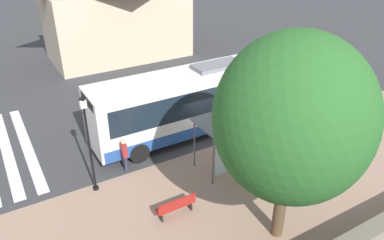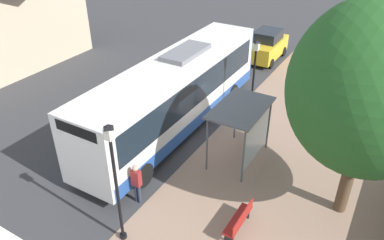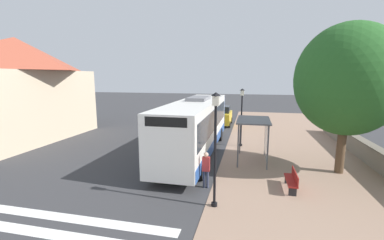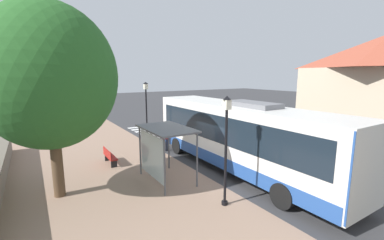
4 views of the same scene
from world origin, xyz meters
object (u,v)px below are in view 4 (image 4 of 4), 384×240
object	(u,v)px
bench	(110,156)
street_lamp_far	(226,142)
shade_tree	(49,77)
bus_shelter	(163,137)
bus	(238,135)
street_lamp_near	(146,109)
pedestrian	(166,136)

from	to	relation	value
bench	street_lamp_far	world-z (taller)	street_lamp_far
bench	shade_tree	world-z (taller)	shade_tree
bus_shelter	bus	bearing A→B (deg)	-12.54
street_lamp_near	shade_tree	size ratio (longest dim) A/B	0.58
bus	street_lamp_far	distance (m)	3.79
bench	street_lamp_near	world-z (taller)	street_lamp_near
bench	pedestrian	bearing A→B (deg)	9.23
bus	bus_shelter	bearing A→B (deg)	167.46
bench	bus_shelter	bearing A→B (deg)	-67.18
street_lamp_far	shade_tree	world-z (taller)	shade_tree
bus	shade_tree	size ratio (longest dim) A/B	1.59
bus_shelter	street_lamp_far	xyz separation A→B (m)	(0.97, -3.28, 0.36)
bus	shade_tree	distance (m)	8.83
bus_shelter	pedestrian	distance (m)	5.00
bus_shelter	bench	size ratio (longest dim) A/B	1.85
street_lamp_near	shade_tree	bearing A→B (deg)	-139.79
pedestrian	bus_shelter	bearing A→B (deg)	-117.47
bus	bus_shelter	distance (m)	3.91
bench	street_lamp_near	xyz separation A→B (m)	(3.18, 2.25, 2.18)
street_lamp_far	shade_tree	bearing A→B (deg)	141.47
bus	street_lamp_far	size ratio (longest dim) A/B	2.90
bench	shade_tree	xyz separation A→B (m)	(-2.76, -2.77, 4.40)
pedestrian	street_lamp_near	distance (m)	2.41
bus	street_lamp_far	world-z (taller)	street_lamp_far
street_lamp_near	street_lamp_far	xyz separation A→B (m)	(-0.66, -9.24, -0.15)
bus_shelter	pedestrian	size ratio (longest dim) A/B	1.79
bus_shelter	pedestrian	xyz separation A→B (m)	(2.25, 4.32, -1.15)
bus_shelter	shade_tree	xyz separation A→B (m)	(-4.32, 0.93, 2.73)
bus_shelter	pedestrian	bearing A→B (deg)	62.53
pedestrian	shade_tree	xyz separation A→B (m)	(-6.56, -3.39, 3.88)
street_lamp_near	street_lamp_far	bearing A→B (deg)	-94.06
bus_shelter	street_lamp_far	world-z (taller)	street_lamp_far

